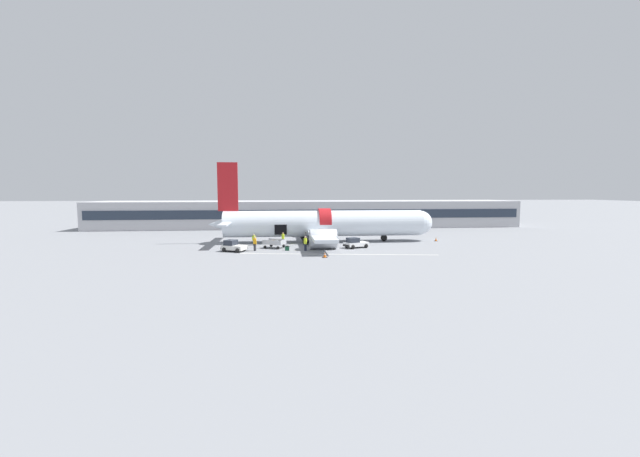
{
  "coord_description": "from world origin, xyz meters",
  "views": [
    {
      "loc": [
        -6.16,
        -48.63,
        7.47
      ],
      "look_at": [
        -0.64,
        4.56,
        2.28
      ],
      "focal_mm": 22.0,
      "sensor_mm": 36.0,
      "label": 1
    }
  ],
  "objects": [
    {
      "name": "ground_plane",
      "position": [
        0.0,
        0.0,
        0.0
      ],
      "size": [
        500.0,
        500.0,
        0.0
      ],
      "primitive_type": "plane",
      "color": "gray"
    },
    {
      "name": "apron_marking_line",
      "position": [
        0.67,
        -3.55,
        0.0
      ],
      "size": [
        23.1,
        3.66,
        0.01
      ],
      "color": "silver",
      "rests_on": "ground_plane"
    },
    {
      "name": "terminal_strip",
      "position": [
        0.0,
        32.41,
        2.66
      ],
      "size": [
        85.35,
        12.06,
        5.33
      ],
      "color": "#B2B2B7",
      "rests_on": "ground_plane"
    },
    {
      "name": "airplane",
      "position": [
        -0.15,
        7.73,
        2.61
      ],
      "size": [
        32.69,
        25.33,
        11.4
      ],
      "color": "silver",
      "rests_on": "ground_plane"
    },
    {
      "name": "baggage_tug_lead",
      "position": [
        3.66,
        1.32,
        0.6
      ],
      "size": [
        3.48,
        2.71,
        1.36
      ],
      "color": "white",
      "rests_on": "ground_plane"
    },
    {
      "name": "baggage_tug_mid",
      "position": [
        -11.86,
        -0.03,
        0.62
      ],
      "size": [
        3.28,
        2.78,
        1.4
      ],
      "color": "silver",
      "rests_on": "ground_plane"
    },
    {
      "name": "baggage_cart_loading",
      "position": [
        -6.8,
        2.24,
        0.58
      ],
      "size": [
        3.57,
        2.75,
        1.13
      ],
      "color": "#B7BABF",
      "rests_on": "ground_plane"
    },
    {
      "name": "ground_crew_loader_a",
      "position": [
        -5.7,
        5.19,
        0.91
      ],
      "size": [
        0.5,
        0.6,
        1.73
      ],
      "color": "black",
      "rests_on": "ground_plane"
    },
    {
      "name": "ground_crew_loader_b",
      "position": [
        -2.98,
        -0.32,
        0.95
      ],
      "size": [
        0.46,
        0.63,
        1.8
      ],
      "color": "#1E2338",
      "rests_on": "ground_plane"
    },
    {
      "name": "ground_crew_driver",
      "position": [
        -9.24,
        0.09,
        0.96
      ],
      "size": [
        0.58,
        0.58,
        1.82
      ],
      "color": "#2D2D33",
      "rests_on": "ground_plane"
    },
    {
      "name": "ground_crew_supervisor",
      "position": [
        -9.66,
        5.0,
        0.82
      ],
      "size": [
        0.53,
        0.48,
        1.57
      ],
      "color": "#2D2D33",
      "rests_on": "ground_plane"
    },
    {
      "name": "suitcase_on_tarmac_upright",
      "position": [
        -5.25,
        -0.16,
        0.26
      ],
      "size": [
        0.54,
        0.26,
        0.62
      ],
      "color": "#14472D",
      "rests_on": "ground_plane"
    },
    {
      "name": "safety_cone_nose",
      "position": [
        16.9,
        6.87,
        0.27
      ],
      "size": [
        0.46,
        0.46,
        0.58
      ],
      "color": "black",
      "rests_on": "ground_plane"
    },
    {
      "name": "safety_cone_engine_left",
      "position": [
        -1.15,
        -5.57,
        0.27
      ],
      "size": [
        0.54,
        0.54,
        0.59
      ],
      "color": "black",
      "rests_on": "ground_plane"
    }
  ]
}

